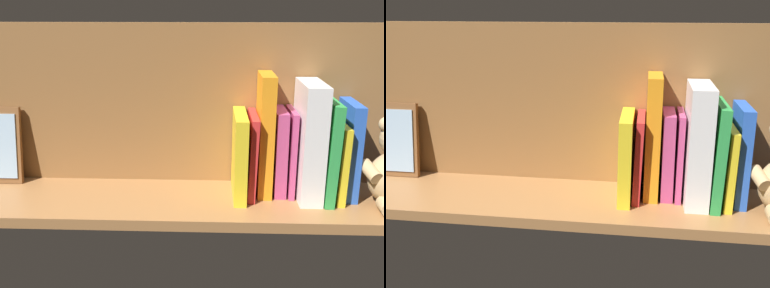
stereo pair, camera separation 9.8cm
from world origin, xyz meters
TOP-DOWN VIEW (x-y plane):
  - ground_plane at (0.00, 0.00)cm, footprint 116.17×24.98cm
  - shelf_back_panel at (0.00, -10.24)cm, footprint 116.17×1.50cm
  - book_2 at (-33.27, -2.95)cm, footprint 2.42×12.28cm
  - book_3 at (-30.70, -2.04)cm, footprint 1.94×14.10cm
  - book_4 at (-28.35, -1.56)cm, footprint 2.55×15.06cm
  - dictionary_thick_white at (-24.52, -1.65)cm, footprint 4.67×14.67cm
  - book_5 at (-21.06, -3.63)cm, footprint 1.22×10.92cm
  - book_6 at (-18.70, -3.87)cm, footprint 2.67×10.43cm
  - book_7 at (-15.44, -3.55)cm, footprint 2.99×11.08cm
  - book_8 at (-12.66, -2.51)cm, footprint 2.02×13.15cm
  - book_9 at (-10.06, -1.60)cm, footprint 2.62×14.99cm
  - picture_frame_leaning at (44.85, -6.91)cm, footprint 10.86×3.79cm

SIDE VIEW (x-z plane):
  - ground_plane at x=0.00cm, z-range -2.20..0.00cm
  - book_3 at x=-30.70cm, z-range -0.01..16.28cm
  - picture_frame_leaning at x=44.85cm, z-range -0.08..17.54cm
  - book_8 at x=-12.66cm, z-range -0.02..17.64cm
  - book_9 at x=-10.06cm, z-range 0.00..17.96cm
  - book_6 at x=-18.70cm, z-range -0.01..18.43cm
  - book_5 at x=-21.06cm, z-range 0.00..18.46cm
  - book_2 at x=-33.27cm, z-range 0.00..20.33cm
  - book_4 at x=-28.35cm, z-range -0.02..21.09cm
  - dictionary_thick_white at x=-24.52cm, z-range 0.00..24.58cm
  - book_7 at x=-15.44cm, z-range 0.00..26.01cm
  - shelf_back_panel at x=0.00cm, z-range 0.00..35.99cm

